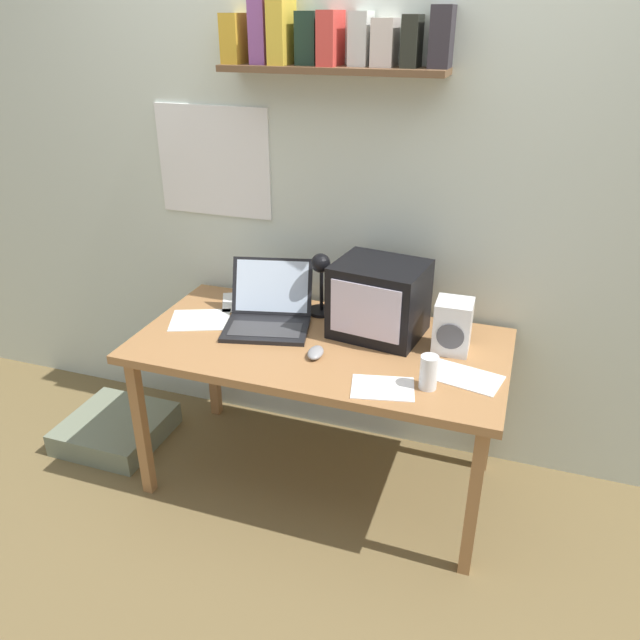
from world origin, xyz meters
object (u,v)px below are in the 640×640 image
juice_glass (429,374)px  printed_handout (200,320)px  loose_paper_near_monitor (245,302)px  open_notebook (464,377)px  laptop (269,310)px  loose_paper_near_laptop (383,388)px  crt_monitor (379,299)px  corner_desk (320,355)px  computer_mouse (316,353)px  desk_lamp (321,278)px  space_heater (453,326)px  floor_cushion (116,428)px

juice_glass → printed_handout: 1.06m
juice_glass → loose_paper_near_monitor: size_ratio=0.45×
juice_glass → open_notebook: 0.17m
loose_paper_near_monitor → printed_handout: (-0.10, -0.24, 0.00)m
laptop → loose_paper_near_laptop: (0.59, -0.35, -0.06)m
crt_monitor → open_notebook: 0.48m
corner_desk → loose_paper_near_laptop: size_ratio=5.96×
computer_mouse → loose_paper_near_laptop: (0.30, -0.14, -0.01)m
desk_lamp → printed_handout: desk_lamp is taller
space_heater → desk_lamp: bearing=166.6°
corner_desk → floor_cushion: size_ratio=3.24×
open_notebook → crt_monitor: bearing=147.9°
space_heater → open_notebook: (0.08, -0.19, -0.10)m
corner_desk → printed_handout: 0.56m
floor_cushion → desk_lamp: bearing=16.0°
crt_monitor → loose_paper_near_monitor: 0.68m
juice_glass → loose_paper_near_monitor: 1.04m
laptop → desk_lamp: size_ratio=1.43×
floor_cushion → loose_paper_near_laptop: bearing=-8.7°
juice_glass → loose_paper_near_laptop: bearing=-159.2°
juice_glass → printed_handout: (-1.03, 0.22, -0.06)m
space_heater → laptop: bearing=180.0°
space_heater → loose_paper_near_laptop: size_ratio=0.83×
crt_monitor → printed_handout: bearing=-161.9°
desk_lamp → printed_handout: (-0.48, -0.21, -0.18)m
crt_monitor → space_heater: size_ratio=1.87×
laptop → juice_glass: bearing=-35.1°
laptop → floor_cushion: bearing=176.5°
corner_desk → desk_lamp: desk_lamp is taller
crt_monitor → floor_cushion: crt_monitor is taller
desk_lamp → floor_cushion: size_ratio=0.64×
corner_desk → juice_glass: size_ratio=11.84×
desk_lamp → space_heater: size_ratio=1.41×
juice_glass → space_heater: (0.04, 0.31, 0.05)m
desk_lamp → open_notebook: 0.76m
corner_desk → laptop: 0.30m
crt_monitor → space_heater: crt_monitor is taller
space_heater → loose_paper_near_monitor: space_heater is taller
loose_paper_near_monitor → floor_cushion: 0.93m
laptop → desk_lamp: 0.26m
open_notebook → juice_glass: bearing=-135.2°
loose_paper_near_laptop → open_notebook: (0.26, 0.17, 0.00)m
printed_handout → open_notebook: size_ratio=1.06×
laptop → loose_paper_near_monitor: bearing=125.7°
crt_monitor → loose_paper_near_laptop: 0.46m
juice_glass → computer_mouse: (-0.45, 0.08, -0.04)m
laptop → juice_glass: 0.79m
computer_mouse → printed_handout: size_ratio=0.35×
juice_glass → loose_paper_near_laptop: (-0.15, -0.06, -0.06)m
laptop → loose_paper_near_monitor: size_ratio=1.49×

